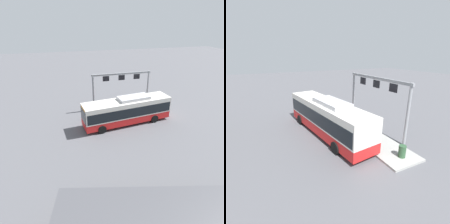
% 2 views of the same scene
% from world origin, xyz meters
% --- Properties ---
extents(ground_plane, '(120.00, 120.00, 0.00)m').
position_xyz_m(ground_plane, '(0.00, 0.00, 0.00)').
color(ground_plane, '#56565B').
extents(platform_curb, '(10.00, 2.80, 0.16)m').
position_xyz_m(platform_curb, '(-2.16, -3.10, 0.08)').
color(platform_curb, '#9E9E99').
rests_on(platform_curb, ground).
extents(bus_main, '(11.27, 3.89, 3.46)m').
position_xyz_m(bus_main, '(-0.01, -0.00, 1.81)').
color(bus_main, red).
rests_on(bus_main, ground).
extents(bus_background_left, '(11.27, 4.96, 3.10)m').
position_xyz_m(bus_background_left, '(3.10, 14.14, 1.78)').
color(bus_background_left, '#EAAD14').
rests_on(bus_background_left, ground).
extents(person_boarding, '(0.52, 0.60, 1.67)m').
position_xyz_m(person_boarding, '(3.82, -2.76, 0.89)').
color(person_boarding, '#334C8C').
rests_on(person_boarding, ground).
extents(person_waiting_near, '(0.39, 0.56, 1.67)m').
position_xyz_m(person_waiting_near, '(1.69, -2.68, 1.05)').
color(person_waiting_near, maroon).
rests_on(person_waiting_near, platform_curb).
extents(platform_sign_gantry, '(8.57, 0.24, 5.20)m').
position_xyz_m(platform_sign_gantry, '(-0.71, -4.83, 3.71)').
color(platform_sign_gantry, gray).
rests_on(platform_sign_gantry, ground).
extents(trash_bin, '(0.52, 0.52, 0.90)m').
position_xyz_m(trash_bin, '(-6.13, -3.22, 0.61)').
color(trash_bin, '#2D5133').
rests_on(trash_bin, platform_curb).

